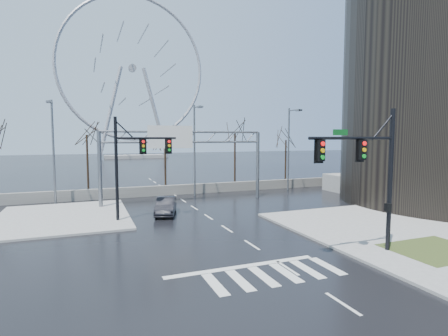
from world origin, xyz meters
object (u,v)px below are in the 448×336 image
signal_mast_near (372,167)px  car (166,206)px  sign_gantry (182,150)px  ferris_wheel (132,74)px  signal_mast_far (132,159)px

signal_mast_near → car: signal_mast_near is taller
sign_gantry → car: sign_gantry is taller
ferris_wheel → car: 88.85m
signal_mast_far → signal_mast_near: bearing=-49.7°
signal_mast_near → car: size_ratio=1.83×
sign_gantry → car: 7.01m
signal_mast_near → signal_mast_far: 17.03m
signal_mast_far → sign_gantry: (5.49, 6.00, 0.35)m
signal_mast_near → car: bearing=119.7°
ferris_wheel → car: ferris_wheel is taller
car → signal_mast_near: bearing=-43.0°
signal_mast_far → car: signal_mast_far is taller
signal_mast_near → signal_mast_far: (-11.01, 13.00, -0.04)m
signal_mast_near → ferris_wheel: 101.29m
car → signal_mast_far: bearing=-138.5°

